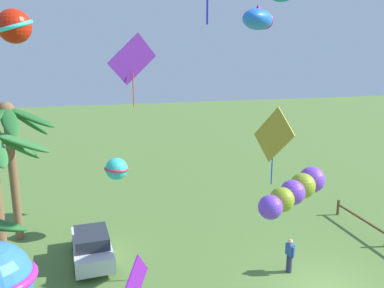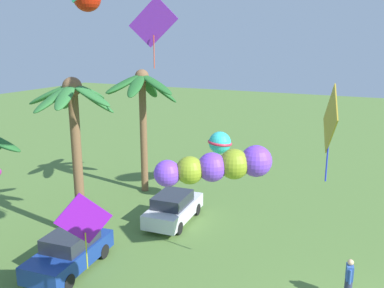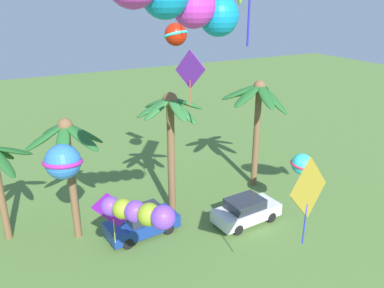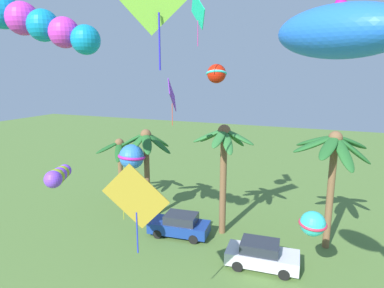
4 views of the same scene
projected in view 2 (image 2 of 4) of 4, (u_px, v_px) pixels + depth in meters
name	position (u px, v px, depth m)	size (l,w,h in m)	color
palm_tree_1	(74.00, 117.00, 17.99)	(3.97, 3.95, 7.33)	brown
palm_tree_3	(142.00, 95.00, 23.87)	(4.51, 4.73, 7.25)	brown
parked_car_0	(173.00, 208.00, 20.71)	(4.01, 1.98, 1.51)	silver
parked_car_1	(70.00, 251.00, 16.42)	(4.05, 2.07, 1.51)	navy
spectator_0	(349.00, 280.00, 14.35)	(0.54, 0.29, 1.59)	#2D3351
kite_diamond_1	(330.00, 121.00, 13.51)	(2.26, 0.74, 3.29)	gold
kite_tube_2	(218.00, 166.00, 9.79)	(1.77, 2.50, 0.94)	#7F41EC
kite_diamond_4	(84.00, 220.00, 12.50)	(1.66, 0.89, 2.57)	purple
kite_ball_8	(220.00, 143.00, 21.58)	(1.74, 1.74, 1.16)	#33D0CD
kite_diamond_10	(153.00, 23.00, 13.98)	(0.55, 1.64, 2.36)	purple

